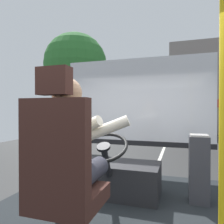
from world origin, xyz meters
TOP-DOWN VIEW (x-y plane):
  - ground at (0.00, 8.80)m, footprint 18.00×44.00m
  - driver_seat at (-0.07, -0.63)m, footprint 0.48×0.48m
  - bus_driver at (-0.07, -0.51)m, footprint 0.80×0.58m
  - steering_console at (-0.07, 0.63)m, footprint 1.10×0.98m
  - handrail_pole at (0.97, -0.39)m, footprint 0.04×0.04m
  - fare_box at (0.92, 0.71)m, footprint 0.22×0.22m
  - windshield_panel at (0.00, 1.62)m, footprint 2.50×0.08m
  - street_tree at (-3.95, 7.00)m, footprint 2.92×2.92m

SIDE VIEW (x-z plane):
  - ground at x=0.00m, z-range -0.05..0.00m
  - steering_console at x=-0.07m, z-range 0.61..1.42m
  - fare_box at x=0.92m, z-range 0.80..1.58m
  - driver_seat at x=-0.07m, z-range 0.71..2.06m
  - bus_driver at x=-0.07m, z-range 1.18..1.99m
  - handrail_pole at x=0.97m, z-range 0.80..2.82m
  - windshield_panel at x=0.00m, z-range 1.10..2.58m
  - street_tree at x=-3.95m, z-range 1.24..6.69m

